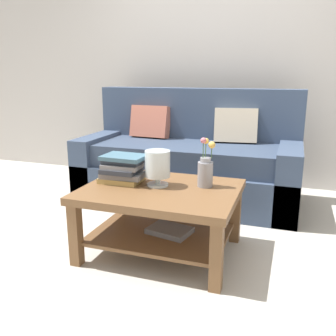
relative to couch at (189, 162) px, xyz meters
The scene contains 7 objects.
ground_plane 0.96m from the couch, 86.13° to the right, with size 10.00×10.00×0.00m, color #B7B2A8.
back_wall 1.25m from the couch, 85.49° to the left, with size 6.40×0.12×2.70m, color #BCB7B2.
couch is the anchor object (origin of this frame).
coffee_table 1.18m from the couch, 83.49° to the right, with size 1.02×0.79×0.47m.
book_stack_main 1.16m from the couch, 98.18° to the right, with size 0.32×0.23×0.19m.
glass_hurricane_vase 1.16m from the couch, 85.23° to the right, with size 0.17×0.17×0.24m.
flower_pitcher 1.14m from the couch, 68.81° to the right, with size 0.11×0.10×0.33m.
Camera 1 is at (0.88, -2.47, 1.21)m, focal length 39.18 mm.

